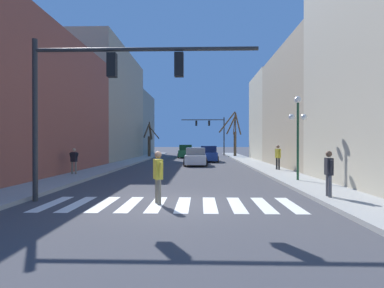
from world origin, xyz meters
name	(u,v)px	position (x,y,z in m)	size (l,w,h in m)	color
ground_plane	(170,204)	(0.00, 0.00, 0.00)	(240.00, 240.00, 0.00)	#424247
sidewalk_right	(357,203)	(6.25, 0.00, 0.07)	(2.28, 90.00, 0.15)	#9E9E99
building_row_left	(85,106)	(-10.39, 19.12, 5.72)	(6.00, 50.72, 12.80)	#934C3D
building_row_right	(341,86)	(10.39, 10.03, 5.87)	(6.00, 34.97, 13.74)	#BCB299
crosswalk_stripes	(170,204)	(0.00, -0.03, 0.00)	(8.55, 2.60, 0.01)	white
traffic_signal_near	(103,81)	(-2.41, 0.39, 4.27)	(8.00, 0.28, 5.78)	#2D2D2D
traffic_signal_far	(211,128)	(2.84, 37.89, 4.44)	(6.93, 0.28, 6.10)	#2D2D2D
street_lamp_right_corner	(298,121)	(6.08, 5.49, 3.22)	(0.95, 0.36, 4.34)	#1E4C2D
car_parked_right_mid	(208,154)	(1.94, 22.61, 0.79)	(2.04, 4.63, 1.71)	navy
car_parked_left_mid	(186,152)	(-0.92, 30.63, 0.82)	(2.05, 4.67, 1.76)	#236B38
car_parked_left_near	(196,157)	(0.62, 17.32, 0.75)	(2.09, 4.64, 1.59)	white
pedestrian_crossing_street	(329,170)	(5.65, 0.75, 1.12)	(0.25, 0.71, 1.65)	#4C4C51
pedestrian_waiting_at_curb	(74,159)	(-6.74, 8.06, 1.09)	(0.68, 0.30, 1.59)	#7A705B
pedestrian_near_right_corner	(278,155)	(6.59, 11.41, 1.19)	(0.34, 0.74, 1.75)	black
pedestrian_on_right_sidewalk	(158,173)	(-0.41, 0.04, 1.07)	(0.40, 0.74, 1.80)	#7A705B
street_tree_right_far	(149,140)	(-6.01, 31.22, 2.43)	(2.06, 2.99, 4.81)	#473828
street_tree_right_near	(234,134)	(5.88, 32.85, 3.33)	(3.49, 2.73, 6.36)	brown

